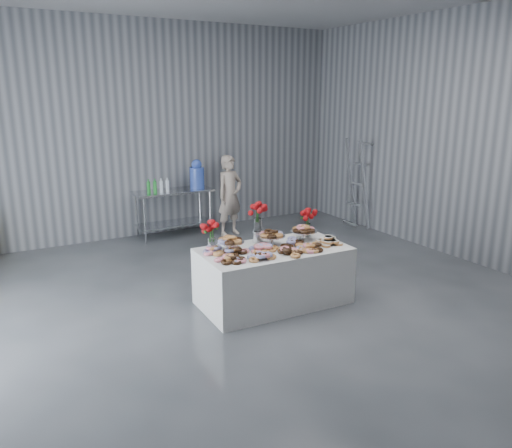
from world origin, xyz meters
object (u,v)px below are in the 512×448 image
at_px(person, 230,196).
at_px(prep_table, 174,205).
at_px(water_jug, 197,175).
at_px(stepladder, 357,184).
at_px(display_table, 274,276).

bearing_deg(person, prep_table, 142.28).
xyz_separation_m(prep_table, person, (0.99, -0.43, 0.16)).
bearing_deg(water_jug, stepladder, -23.13).
bearing_deg(prep_table, water_jug, -0.00).
relative_size(display_table, water_jug, 3.43).
bearing_deg(prep_table, stepladder, -20.07).
bearing_deg(water_jug, person, -41.66).
bearing_deg(display_table, prep_table, 90.12).
bearing_deg(prep_table, display_table, -89.88).
xyz_separation_m(prep_table, stepladder, (3.45, -1.26, 0.29)).
bearing_deg(stepladder, person, 161.45).
distance_m(display_table, water_jug, 3.76).
height_order(display_table, person, person).
height_order(prep_table, stepladder, stepladder).
distance_m(prep_table, person, 1.09).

